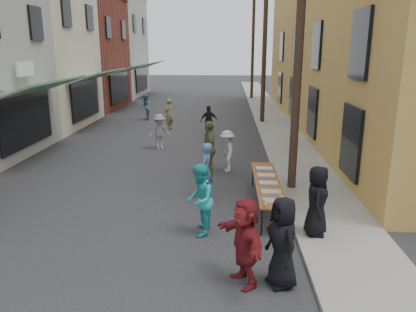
# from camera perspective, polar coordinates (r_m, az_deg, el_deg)

# --- Properties ---
(ground) EXTENTS (120.00, 120.00, 0.00)m
(ground) POSITION_cam_1_polar(r_m,az_deg,el_deg) (10.59, -9.83, -9.75)
(ground) COLOR #28282B
(ground) RESTS_ON ground
(sidewalk) EXTENTS (2.20, 60.00, 0.10)m
(sidewalk) POSITION_cam_1_polar(r_m,az_deg,el_deg) (24.91, 9.20, 4.71)
(sidewalk) COLOR gray
(sidewalk) RESTS_ON ground
(storefront_row) EXTENTS (8.00, 37.00, 9.00)m
(storefront_row) POSITION_cam_1_polar(r_m,az_deg,el_deg) (27.25, -24.51, 13.08)
(storefront_row) COLOR maroon
(storefront_row) RESTS_ON ground
(building_ochre) EXTENTS (10.00, 28.00, 10.00)m
(building_ochre) POSITION_cam_1_polar(r_m,az_deg,el_deg) (25.00, 24.50, 15.05)
(building_ochre) COLOR #B39640
(building_ochre) RESTS_ON ground
(utility_pole_near) EXTENTS (0.26, 0.26, 9.00)m
(utility_pole_near) POSITION_cam_1_polar(r_m,az_deg,el_deg) (12.54, 12.71, 15.11)
(utility_pole_near) COLOR #2D2116
(utility_pole_near) RESTS_ON ground
(utility_pole_mid) EXTENTS (0.26, 0.26, 9.00)m
(utility_pole_mid) POSITION_cam_1_polar(r_m,az_deg,el_deg) (24.46, 7.96, 15.06)
(utility_pole_mid) COLOR #2D2116
(utility_pole_mid) RESTS_ON ground
(utility_pole_far) EXTENTS (0.26, 0.26, 9.00)m
(utility_pole_far) POSITION_cam_1_polar(r_m,az_deg,el_deg) (36.43, 6.33, 15.01)
(utility_pole_far) COLOR #2D2116
(utility_pole_far) RESTS_ON ground
(serving_table) EXTENTS (0.70, 4.00, 0.75)m
(serving_table) POSITION_cam_1_polar(r_m,az_deg,el_deg) (11.54, 8.34, -3.77)
(serving_table) COLOR #612E17
(serving_table) RESTS_ON ground
(catering_tray_sausage) EXTENTS (0.50, 0.33, 0.08)m
(catering_tray_sausage) POSITION_cam_1_polar(r_m,az_deg,el_deg) (9.98, 9.21, -6.38)
(catering_tray_sausage) COLOR maroon
(catering_tray_sausage) RESTS_ON serving_table
(catering_tray_foil_b) EXTENTS (0.50, 0.33, 0.08)m
(catering_tray_foil_b) POSITION_cam_1_polar(r_m,az_deg,el_deg) (10.58, 8.84, -5.11)
(catering_tray_foil_b) COLOR #B2B2B7
(catering_tray_foil_b) RESTS_ON serving_table
(catering_tray_buns) EXTENTS (0.50, 0.33, 0.08)m
(catering_tray_buns) POSITION_cam_1_polar(r_m,az_deg,el_deg) (11.24, 8.49, -3.89)
(catering_tray_buns) COLOR tan
(catering_tray_buns) RESTS_ON serving_table
(catering_tray_foil_d) EXTENTS (0.50, 0.33, 0.08)m
(catering_tray_foil_d) POSITION_cam_1_polar(r_m,az_deg,el_deg) (11.90, 8.18, -2.80)
(catering_tray_foil_d) COLOR #B2B2B7
(catering_tray_foil_d) RESTS_ON serving_table
(catering_tray_buns_end) EXTENTS (0.50, 0.33, 0.08)m
(catering_tray_buns_end) POSITION_cam_1_polar(r_m,az_deg,el_deg) (12.57, 7.90, -1.83)
(catering_tray_buns_end) COLOR tan
(catering_tray_buns_end) RESTS_ON serving_table
(condiment_jar_a) EXTENTS (0.07, 0.07, 0.08)m
(condiment_jar_a) POSITION_cam_1_polar(r_m,az_deg,el_deg) (9.68, 8.09, -7.02)
(condiment_jar_a) COLOR #A57F26
(condiment_jar_a) RESTS_ON serving_table
(condiment_jar_b) EXTENTS (0.07, 0.07, 0.08)m
(condiment_jar_b) POSITION_cam_1_polar(r_m,az_deg,el_deg) (9.77, 8.04, -6.80)
(condiment_jar_b) COLOR #A57F26
(condiment_jar_b) RESTS_ON serving_table
(condiment_jar_c) EXTENTS (0.07, 0.07, 0.08)m
(condiment_jar_c) POSITION_cam_1_polar(r_m,az_deg,el_deg) (9.86, 7.99, -6.59)
(condiment_jar_c) COLOR #A57F26
(condiment_jar_c) RESTS_ON serving_table
(cup_stack) EXTENTS (0.08, 0.08, 0.12)m
(cup_stack) POSITION_cam_1_polar(r_m,az_deg,el_deg) (9.76, 10.55, -6.80)
(cup_stack) COLOR tan
(cup_stack) RESTS_ON serving_table
(guest_front_a) EXTENTS (0.84, 1.01, 1.77)m
(guest_front_a) POSITION_cam_1_polar(r_m,az_deg,el_deg) (7.84, 10.43, -11.84)
(guest_front_a) COLOR black
(guest_front_a) RESTS_ON ground
(guest_front_b) EXTENTS (0.51, 0.68, 1.69)m
(guest_front_b) POSITION_cam_1_polar(r_m,az_deg,el_deg) (12.12, -0.34, -2.06)
(guest_front_b) COLOR #4A6990
(guest_front_b) RESTS_ON ground
(guest_front_c) EXTENTS (0.70, 0.88, 1.76)m
(guest_front_c) POSITION_cam_1_polar(r_m,az_deg,el_deg) (9.72, -1.19, -6.19)
(guest_front_c) COLOR #2AABAE
(guest_front_c) RESTS_ON ground
(guest_front_d) EXTENTS (0.71, 1.06, 1.53)m
(guest_front_d) POSITION_cam_1_polar(r_m,az_deg,el_deg) (14.75, 2.70, 0.70)
(guest_front_d) COLOR silver
(guest_front_d) RESTS_ON ground
(guest_front_e) EXTENTS (0.73, 1.22, 1.95)m
(guest_front_e) POSITION_cam_1_polar(r_m,az_deg,el_deg) (14.24, 0.17, 1.09)
(guest_front_e) COLOR olive
(guest_front_e) RESTS_ON ground
(guest_queue_back) EXTENTS (1.13, 1.67, 1.73)m
(guest_queue_back) POSITION_cam_1_polar(r_m,az_deg,el_deg) (7.81, 5.21, -11.91)
(guest_queue_back) COLOR maroon
(guest_queue_back) RESTS_ON ground
(server) EXTENTS (0.70, 0.92, 1.68)m
(server) POSITION_cam_1_polar(r_m,az_deg,el_deg) (9.83, 15.07, -6.10)
(server) COLOR black
(server) RESTS_ON sidewalk
(passerby_left) EXTENTS (1.17, 1.00, 1.57)m
(passerby_left) POSITION_cam_1_polar(r_m,az_deg,el_deg) (18.22, -6.84, 3.43)
(passerby_left) COLOR gray
(passerby_left) RESTS_ON ground
(passerby_mid) EXTENTS (0.98, 0.60, 1.55)m
(passerby_mid) POSITION_cam_1_polar(r_m,az_deg,el_deg) (20.91, 0.13, 4.99)
(passerby_mid) COLOR black
(passerby_mid) RESTS_ON ground
(passerby_right) EXTENTS (0.57, 0.72, 1.72)m
(passerby_right) POSITION_cam_1_polar(r_m,az_deg,el_deg) (22.54, -5.55, 5.86)
(passerby_right) COLOR olive
(passerby_right) RESTS_ON ground
(passerby_far) EXTENTS (0.74, 0.88, 1.61)m
(passerby_far) POSITION_cam_1_polar(r_m,az_deg,el_deg) (25.85, -8.80, 6.79)
(passerby_far) COLOR teal
(passerby_far) RESTS_ON ground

